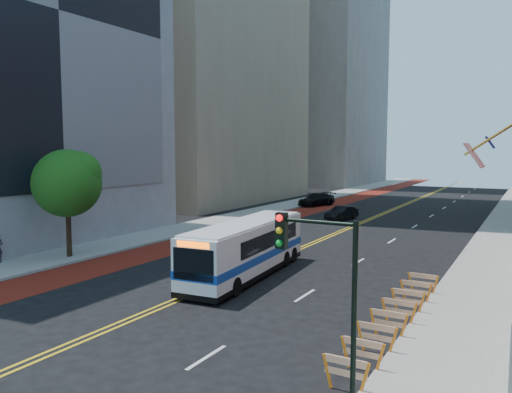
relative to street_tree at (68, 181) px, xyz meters
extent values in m
plane|color=black|center=(11.24, -6.04, -4.91)|extent=(160.00, 160.00, 0.00)
cube|color=gray|center=(-0.76, 23.96, -4.84)|extent=(4.00, 140.00, 0.15)
cube|color=gray|center=(23.24, 23.96, -4.84)|extent=(4.00, 140.00, 0.15)
cube|color=#5F140D|center=(3.14, 23.96, -4.91)|extent=(3.60, 140.00, 0.01)
cube|color=gold|center=(11.06, 23.96, -4.91)|extent=(0.14, 140.00, 0.01)
cube|color=gold|center=(11.42, 23.96, -4.91)|extent=(0.14, 140.00, 0.01)
cube|color=silver|center=(16.04, -8.04, -4.90)|extent=(0.14, 2.20, 0.01)
cube|color=silver|center=(16.04, -0.04, -4.90)|extent=(0.14, 2.20, 0.01)
cube|color=silver|center=(16.04, 7.96, -4.90)|extent=(0.14, 2.20, 0.01)
cube|color=silver|center=(16.04, 15.96, -4.90)|extent=(0.14, 2.20, 0.01)
cube|color=silver|center=(16.04, 23.96, -4.90)|extent=(0.14, 2.20, 0.01)
cube|color=silver|center=(16.04, 31.96, -4.90)|extent=(0.14, 2.20, 0.01)
cube|color=silver|center=(16.04, 39.96, -4.90)|extent=(0.14, 2.20, 0.01)
cube|color=silver|center=(16.04, 47.96, -4.90)|extent=(0.14, 2.20, 0.01)
cube|color=silver|center=(16.04, 55.96, -4.90)|extent=(0.14, 2.20, 0.01)
cube|color=silver|center=(16.04, 63.96, -4.90)|extent=(0.14, 2.20, 0.01)
cube|color=silver|center=(16.04, 71.96, -4.90)|extent=(0.14, 2.20, 0.01)
cube|color=silver|center=(16.04, 79.96, -4.90)|extent=(0.14, 2.20, 0.01)
cylinder|color=#A57F33|center=(23.94, 1.96, 2.69)|extent=(2.85, 0.12, 2.05)
cube|color=#B21419|center=(22.94, 1.96, 1.69)|extent=(0.75, 1.90, 1.05)
cube|color=navy|center=(23.49, 2.41, 2.24)|extent=(0.39, 0.85, 0.52)
cube|color=black|center=(-2.81, 1.96, 11.09)|extent=(0.30, 20.40, 24.00)
cube|color=slate|center=(-12.76, 71.96, 27.59)|extent=(20.00, 26.00, 65.00)
cube|color=orange|center=(20.29, -8.04, -4.41)|extent=(0.32, 0.06, 0.99)
cube|color=orange|center=(21.39, -8.04, -4.41)|extent=(0.32, 0.06, 0.99)
cube|color=orange|center=(20.84, -8.04, -4.01)|extent=(1.25, 0.05, 0.22)
cube|color=orange|center=(20.84, -8.04, -4.36)|extent=(1.25, 0.05, 0.18)
cube|color=orange|center=(20.29, -6.49, -4.41)|extent=(0.32, 0.06, 0.99)
cube|color=orange|center=(21.39, -6.49, -4.41)|extent=(0.32, 0.06, 0.99)
cube|color=orange|center=(20.84, -6.49, -4.01)|extent=(1.25, 0.05, 0.22)
cube|color=orange|center=(20.84, -6.49, -4.36)|extent=(1.25, 0.05, 0.18)
cube|color=orange|center=(20.29, -4.94, -4.41)|extent=(0.32, 0.06, 0.99)
cube|color=orange|center=(21.39, -4.94, -4.41)|extent=(0.32, 0.06, 0.99)
cube|color=orange|center=(20.84, -4.94, -4.01)|extent=(1.25, 0.05, 0.22)
cube|color=orange|center=(20.84, -4.94, -4.36)|extent=(1.25, 0.05, 0.18)
cube|color=orange|center=(20.29, -3.39, -4.41)|extent=(0.32, 0.06, 0.99)
cube|color=orange|center=(21.39, -3.39, -4.41)|extent=(0.32, 0.06, 0.99)
cube|color=orange|center=(20.84, -3.39, -4.01)|extent=(1.25, 0.05, 0.22)
cube|color=orange|center=(20.84, -3.39, -4.36)|extent=(1.25, 0.05, 0.18)
cube|color=orange|center=(20.29, -1.84, -4.41)|extent=(0.32, 0.06, 0.99)
cube|color=orange|center=(21.39, -1.84, -4.41)|extent=(0.32, 0.06, 0.99)
cube|color=orange|center=(20.84, -1.84, -4.01)|extent=(1.25, 0.05, 0.22)
cube|color=orange|center=(20.84, -1.84, -4.36)|extent=(1.25, 0.05, 0.18)
cube|color=orange|center=(20.29, -0.29, -4.41)|extent=(0.32, 0.06, 0.99)
cube|color=orange|center=(21.39, -0.29, -4.41)|extent=(0.32, 0.06, 0.99)
cube|color=orange|center=(20.84, -0.29, -4.01)|extent=(1.25, 0.05, 0.22)
cube|color=orange|center=(20.84, -0.29, -4.36)|extent=(1.25, 0.05, 0.18)
cube|color=orange|center=(20.29, 1.26, -4.41)|extent=(0.32, 0.06, 0.99)
cube|color=orange|center=(21.39, 1.26, -4.41)|extent=(0.32, 0.06, 0.99)
cube|color=orange|center=(20.84, 1.26, -4.01)|extent=(1.25, 0.05, 0.22)
cube|color=orange|center=(20.84, 1.26, -4.36)|extent=(1.25, 0.05, 0.18)
cube|color=orange|center=(20.29, 2.81, -4.41)|extent=(0.32, 0.06, 0.99)
cube|color=orange|center=(21.39, 2.81, -4.41)|extent=(0.32, 0.06, 0.99)
cube|color=orange|center=(20.84, 2.81, -4.01)|extent=(1.25, 0.05, 0.22)
cube|color=orange|center=(20.84, 2.81, -4.36)|extent=(1.25, 0.05, 0.18)
cylinder|color=black|center=(-0.06, -0.04, -3.16)|extent=(0.32, 0.32, 3.20)
sphere|color=#104C11|center=(-0.06, -0.04, -0.16)|extent=(4.20, 4.20, 4.20)
sphere|color=#104C11|center=(0.54, 0.36, 0.44)|extent=(2.80, 2.80, 2.80)
sphere|color=#104C11|center=(-0.56, -0.34, 0.24)|extent=(2.40, 2.40, 2.40)
cylinder|color=black|center=(21.54, -9.54, -2.26)|extent=(0.14, 0.14, 5.00)
cylinder|color=black|center=(20.54, -9.54, 0.14)|extent=(2.00, 0.10, 0.10)
cube|color=black|center=(19.54, -9.54, -0.16)|extent=(0.28, 0.22, 0.95)
sphere|color=red|center=(19.54, -9.68, 0.19)|extent=(0.18, 0.18, 0.18)
sphere|color=yellow|center=(19.54, -9.68, -0.14)|extent=(0.18, 0.18, 0.18)
sphere|color=#0CA526|center=(19.54, -9.68, -0.47)|extent=(0.18, 0.18, 0.18)
cube|color=silver|center=(11.86, 1.63, -3.31)|extent=(3.28, 10.97, 2.57)
cube|color=#103DA4|center=(11.86, 1.63, -3.70)|extent=(3.32, 11.01, 0.41)
cube|color=black|center=(11.80, 2.34, -2.88)|extent=(3.04, 7.74, 0.86)
cube|color=black|center=(12.33, -3.73, -3.11)|extent=(2.06, 0.27, 1.44)
cube|color=black|center=(11.39, 6.98, -2.93)|extent=(1.87, 0.25, 0.90)
cube|color=#FF5905|center=(12.34, -3.74, -2.21)|extent=(1.64, 0.22, 0.27)
cube|color=silver|center=(11.86, 1.63, -1.98)|extent=(3.12, 10.42, 0.11)
cube|color=black|center=(11.86, 1.63, -4.60)|extent=(3.31, 11.00, 0.27)
cylinder|color=black|center=(11.11, -1.91, -4.46)|extent=(0.35, 0.92, 0.90)
cylinder|color=black|center=(13.22, -1.73, -4.46)|extent=(0.35, 0.92, 0.90)
cylinder|color=black|center=(10.54, 4.55, -4.46)|extent=(0.35, 0.92, 0.90)
cylinder|color=black|center=(12.66, 4.73, -4.46)|extent=(0.35, 0.92, 0.90)
cylinder|color=black|center=(10.43, 5.84, -4.46)|extent=(0.35, 0.92, 0.90)
cylinder|color=black|center=(12.54, 6.02, -4.46)|extent=(0.35, 0.92, 0.90)
imported|color=black|center=(6.33, 17.61, -4.26)|extent=(2.00, 3.96, 1.29)
imported|color=black|center=(8.97, 24.68, -4.24)|extent=(2.24, 4.27, 1.34)
imported|color=black|center=(2.18, 34.70, -4.14)|extent=(3.65, 5.71, 1.54)
camera|label=1|loc=(25.30, -21.10, 1.98)|focal=35.00mm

